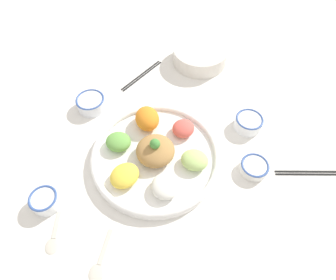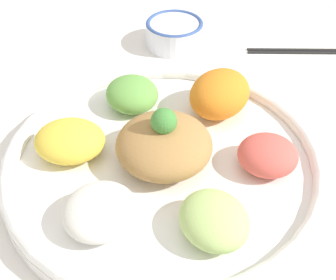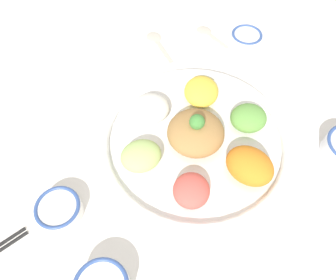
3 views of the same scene
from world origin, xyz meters
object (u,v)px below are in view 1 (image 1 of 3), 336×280
salad_platter (155,153)px  sauce_bowl_dark (249,122)px  sauce_bowl_red (254,167)px  chopsticks_pair_near (309,173)px  chopsticks_pair_far (142,75)px  serving_spoon_main (53,239)px  side_serving_bowl (200,54)px  rice_bowl_plain (91,103)px  rice_bowl_blue (45,201)px  serving_spoon_extra (100,263)px

salad_platter → sauce_bowl_dark: (-0.31, -0.15, -0.00)m
sauce_bowl_red → chopsticks_pair_near: 0.17m
chopsticks_pair_near → chopsticks_pair_far: same height
chopsticks_pair_near → chopsticks_pair_far: size_ratio=1.11×
salad_platter → sauce_bowl_dark: bearing=-154.3°
salad_platter → serving_spoon_main: salad_platter is taller
side_serving_bowl → chopsticks_pair_near: 0.62m
sauce_bowl_red → salad_platter: bearing=-4.5°
rice_bowl_plain → chopsticks_pair_far: 0.24m
sauce_bowl_red → rice_bowl_blue: 0.63m
side_serving_bowl → serving_spoon_main: side_serving_bowl is taller
chopsticks_pair_far → rice_bowl_blue: bearing=-163.9°
side_serving_bowl → chopsticks_pair_far: bearing=24.5°
serving_spoon_extra → serving_spoon_main: bearing=77.7°
serving_spoon_main → salad_platter: bearing=-46.9°
rice_bowl_blue → salad_platter: bearing=-148.3°
sauce_bowl_dark → serving_spoon_extra: sauce_bowl_dark is taller
sauce_bowl_dark → serving_spoon_extra: (0.42, 0.48, -0.02)m
sauce_bowl_red → rice_bowl_blue: rice_bowl_blue is taller
sauce_bowl_red → chopsticks_pair_near: (-0.17, -0.00, -0.02)m
sauce_bowl_dark → serving_spoon_main: size_ratio=0.79×
chopsticks_pair_far → side_serving_bowl: bearing=-29.4°
chopsticks_pair_far → serving_spoon_extra: bearing=-145.4°
sauce_bowl_red → serving_spoon_main: 0.62m
serving_spoon_main → sauce_bowl_red: bearing=-70.5°
serving_spoon_main → rice_bowl_blue: bearing=21.1°
salad_platter → serving_spoon_extra: salad_platter is taller
sauce_bowl_red → rice_bowl_blue: (0.61, 0.16, 0.01)m
side_serving_bowl → chopsticks_pair_far: 0.26m
rice_bowl_blue → sauce_bowl_dark: size_ratio=0.86×
serving_spoon_main → chopsticks_pair_near: bearing=-75.6°
rice_bowl_blue → sauce_bowl_red: bearing=-165.3°
chopsticks_pair_far → serving_spoon_main: 0.68m
rice_bowl_blue → side_serving_bowl: (-0.44, -0.67, 0.01)m
rice_bowl_blue → serving_spoon_main: 0.11m
rice_bowl_blue → serving_spoon_extra: rice_bowl_blue is taller
sauce_bowl_dark → rice_bowl_plain: bearing=-4.8°
chopsticks_pair_near → chopsticks_pair_far: (0.58, -0.40, 0.00)m
salad_platter → chopsticks_pair_near: salad_platter is taller
sauce_bowl_dark → chopsticks_pair_far: 0.47m
side_serving_bowl → chopsticks_pair_near: size_ratio=1.07×
sauce_bowl_red → chopsticks_pair_far: bearing=-44.7°
chopsticks_pair_far → serving_spoon_extra: size_ratio=1.34×
rice_bowl_plain → chopsticks_pair_near: size_ratio=0.49×
sauce_bowl_dark → side_serving_bowl: 0.38m
chopsticks_pair_near → serving_spoon_extra: bearing=-156.6°
sauce_bowl_dark → serving_spoon_main: (0.56, 0.43, -0.02)m
chopsticks_pair_near → serving_spoon_extra: 0.68m
rice_bowl_blue → side_serving_bowl: 0.80m
chopsticks_pair_near → serving_spoon_main: 0.78m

